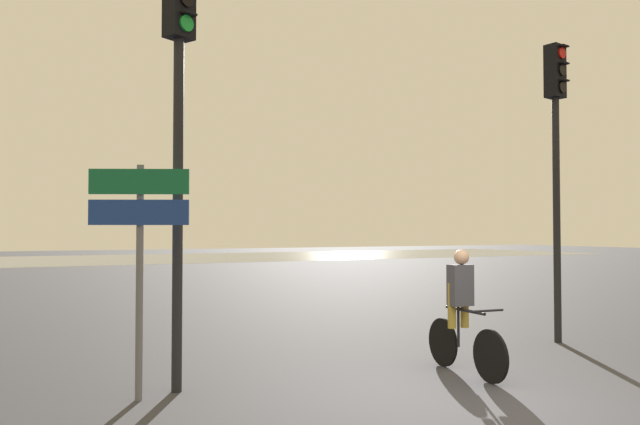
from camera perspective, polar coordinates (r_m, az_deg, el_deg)
The scene contains 6 objects.
ground_plane at distance 7.02m, azimuth 15.72°, elevation -17.04°, with size 120.00×120.00×0.00m, color #333338.
water_strip at distance 43.75m, azimuth -20.94°, elevation -4.06°, with size 80.00×16.00×0.01m, color slate.
traffic_light_near_left at distance 7.64m, azimuth -12.78°, elevation 10.41°, with size 0.39×0.41×5.03m.
traffic_light_near_right at distance 11.34m, azimuth 20.77°, elevation 6.47°, with size 0.36×0.38×5.02m.
direction_sign_post at distance 7.17m, azimuth -16.20°, elevation -2.19°, with size 1.01×0.50×2.60m.
cyclist at distance 8.49m, azimuth 12.86°, elevation -8.73°, with size 0.46×1.71×1.62m.
Camera 1 is at (-4.57, -4.99, 1.86)m, focal length 35.00 mm.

